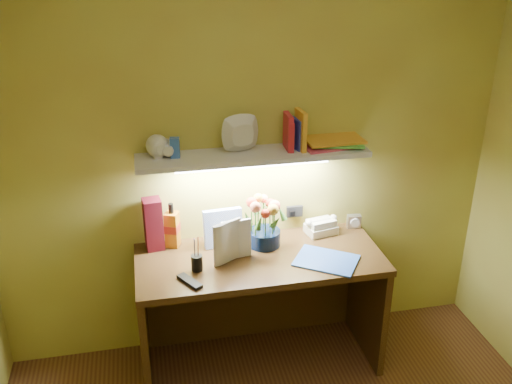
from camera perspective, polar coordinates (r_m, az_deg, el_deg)
desk at (r=3.46m, az=0.38°, el=-11.82°), size 1.40×0.60×0.75m
flower_bouquet at (r=3.30m, az=0.85°, el=-2.80°), size 0.26×0.26×0.33m
telephone at (r=3.50m, az=6.52°, el=-3.31°), size 0.20×0.17×0.11m
desk_clock at (r=3.60m, az=9.76°, el=-2.90°), size 0.09×0.05×0.08m
whisky_bottle at (r=3.34m, az=-8.39°, el=-3.28°), size 0.10×0.10×0.27m
whisky_box at (r=3.32m, az=-10.23°, el=-3.19°), size 0.11×0.11×0.31m
pen_cup at (r=3.12m, az=-5.95°, el=-6.55°), size 0.06×0.06×0.15m
art_card at (r=3.33m, az=-3.32°, el=-3.61°), size 0.23×0.06×0.23m
tv_remote at (r=3.05m, az=-6.66°, el=-8.86°), size 0.13×0.17×0.02m
blue_folder at (r=3.24m, az=7.04°, el=-6.81°), size 0.41×0.39×0.01m
desk_book_a at (r=3.11m, az=-4.24°, el=-5.54°), size 0.18×0.10×0.25m
desk_book_b at (r=3.17m, az=-3.48°, el=-4.97°), size 0.17×0.03×0.24m
wall_shelf at (r=3.17m, az=0.15°, el=4.33°), size 1.31×0.31×0.26m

